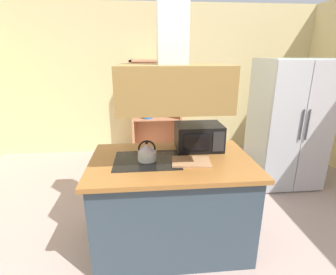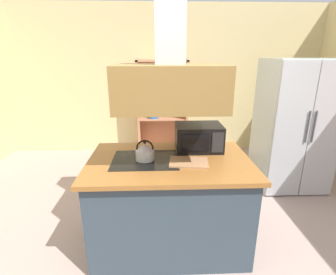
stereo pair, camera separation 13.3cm
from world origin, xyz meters
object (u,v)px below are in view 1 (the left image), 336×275
refrigerator (287,124)px  kettle (147,152)px  microwave (199,137)px  cutting_board (191,162)px  dish_cabinet (156,114)px

refrigerator → kettle: 2.31m
refrigerator → kettle: (-2.00, -1.15, 0.09)m
kettle → microwave: (0.53, 0.26, 0.05)m
kettle → cutting_board: (0.39, -0.09, -0.07)m
cutting_board → dish_cabinet: bearing=94.1°
refrigerator → dish_cabinet: bearing=142.8°
refrigerator → microwave: bearing=-148.8°
cutting_board → microwave: 0.39m
kettle → refrigerator: bearing=29.8°
kettle → microwave: bearing=25.7°
refrigerator → dish_cabinet: size_ratio=1.03×
dish_cabinet → microwave: 2.29m
kettle → cutting_board: size_ratio=0.56×
refrigerator → microwave: size_ratio=3.88×
kettle → cutting_board: kettle is taller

